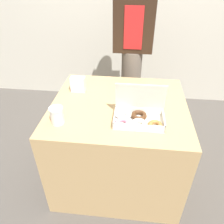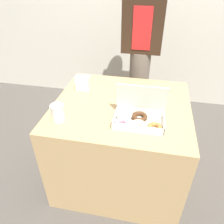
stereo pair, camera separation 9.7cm
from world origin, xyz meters
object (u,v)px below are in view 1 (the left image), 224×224
at_px(coffee_cup, 57,115).
at_px(napkin_holder, 78,84).
at_px(person_customer, 133,45).
at_px(donut_box, 137,116).

relative_size(coffee_cup, napkin_holder, 0.95).
height_order(napkin_holder, person_customer, person_customer).
distance_m(donut_box, person_customer, 0.94).
bearing_deg(coffee_cup, person_customer, 66.39).
distance_m(coffee_cup, person_customer, 1.09).
height_order(coffee_cup, napkin_holder, napkin_holder).
relative_size(napkin_holder, person_customer, 0.07).
distance_m(napkin_holder, person_customer, 0.71).
bearing_deg(person_customer, napkin_holder, -124.92).
bearing_deg(napkin_holder, person_customer, 55.08).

